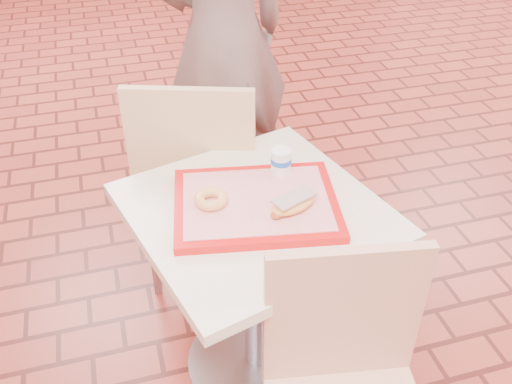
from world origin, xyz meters
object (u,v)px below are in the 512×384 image
object	(u,v)px
chair_main_back	(199,175)
ring_donut	(211,199)
main_table	(256,267)
customer	(223,37)
long_john_donut	(293,204)
paper_cup	(281,161)
serving_tray	(256,204)

from	to	relation	value
chair_main_back	ring_donut	bearing A→B (deg)	103.30
main_table	customer	distance (m)	1.06
main_table	long_john_donut	distance (m)	0.32
main_table	paper_cup	size ratio (longest dim) A/B	9.16
serving_tray	long_john_donut	xyz separation A→B (m)	(0.09, -0.07, 0.04)
serving_tray	long_john_donut	distance (m)	0.12
ring_donut	serving_tray	bearing A→B (deg)	-9.53
customer	serving_tray	xyz separation A→B (m)	(-0.14, -0.98, -0.13)
main_table	long_john_donut	xyz separation A→B (m)	(0.09, -0.07, 0.29)
customer	serving_tray	world-z (taller)	customer
chair_main_back	serving_tray	world-z (taller)	chair_main_back
main_table	paper_cup	world-z (taller)	paper_cup
ring_donut	main_table	bearing A→B (deg)	-9.53
customer	ring_donut	bearing A→B (deg)	58.50
customer	ring_donut	xyz separation A→B (m)	(-0.27, -0.96, -0.10)
chair_main_back	paper_cup	distance (m)	0.51
chair_main_back	serving_tray	bearing A→B (deg)	118.31
serving_tray	paper_cup	xyz separation A→B (m)	(0.12, 0.12, 0.06)
paper_cup	ring_donut	bearing A→B (deg)	-158.47
main_table	long_john_donut	world-z (taller)	long_john_donut
main_table	ring_donut	xyz separation A→B (m)	(-0.13, 0.02, 0.29)
chair_main_back	paper_cup	xyz separation A→B (m)	(0.20, -0.38, 0.27)
main_table	customer	world-z (taller)	customer
customer	serving_tray	bearing A→B (deg)	66.18
long_john_donut	customer	bearing A→B (deg)	87.43
serving_tray	ring_donut	distance (m)	0.14
long_john_donut	ring_donut	bearing A→B (deg)	156.71
long_john_donut	paper_cup	world-z (taller)	paper_cup
chair_main_back	customer	size ratio (longest dim) A/B	0.54
chair_main_back	long_john_donut	distance (m)	0.65
chair_main_back	paper_cup	world-z (taller)	chair_main_back
customer	serving_tray	size ratio (longest dim) A/B	3.69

